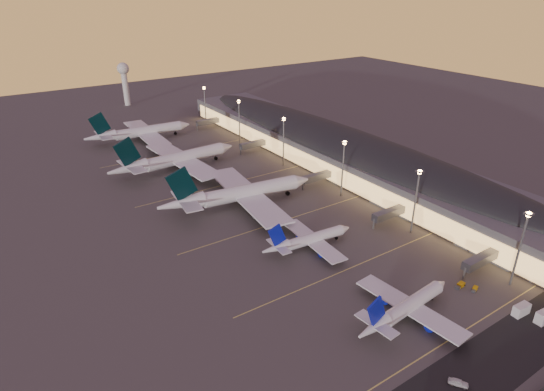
{
  "coord_description": "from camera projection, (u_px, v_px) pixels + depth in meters",
  "views": [
    {
      "loc": [
        -92.92,
        -96.25,
        86.6
      ],
      "look_at": [
        2.0,
        45.0,
        7.0
      ],
      "focal_mm": 30.0,
      "sensor_mm": 36.0,
      "label": 1
    }
  ],
  "objects": [
    {
      "name": "service_lane",
      "position": [
        490.0,
        364.0,
        113.9
      ],
      "size": [
        260.0,
        16.0,
        0.01
      ],
      "color": "black",
      "rests_on": "ground"
    },
    {
      "name": "catering_truck_a",
      "position": [
        522.0,
        310.0,
        130.48
      ],
      "size": [
        6.09,
        2.72,
        3.34
      ],
      "rotation": [
        0.0,
        0.0,
        -0.07
      ],
      "color": "silver",
      "rests_on": "ground"
    },
    {
      "name": "airliner_wide_far",
      "position": [
        140.0,
        132.0,
        273.77
      ],
      "size": [
        64.01,
        58.24,
        20.5
      ],
      "rotation": [
        0.0,
        0.0,
        -0.04
      ],
      "color": "silver",
      "rests_on": "ground"
    },
    {
      "name": "light_masts",
      "position": [
        308.0,
        144.0,
        215.62
      ],
      "size": [
        2.2,
        217.2,
        25.9
      ],
      "color": "slate",
      "rests_on": "ground"
    },
    {
      "name": "ground",
      "position": [
        340.0,
        261.0,
        156.0
      ],
      "size": [
        700.0,
        700.0,
        0.0
      ],
      "primitive_type": "plane",
      "color": "#474441"
    },
    {
      "name": "baggage_tug_b",
      "position": [
        475.0,
        289.0,
        141.17
      ],
      "size": [
        3.37,
        2.22,
        0.94
      ],
      "rotation": [
        0.0,
        0.0,
        0.34
      ],
      "color": "#C69505",
      "rests_on": "ground"
    },
    {
      "name": "airliner_wide_near",
      "position": [
        238.0,
        194.0,
        192.57
      ],
      "size": [
        69.03,
        63.36,
        22.09
      ],
      "rotation": [
        0.0,
        0.0,
        -0.12
      ],
      "color": "silver",
      "rests_on": "ground"
    },
    {
      "name": "airliner_narrow_north",
      "position": [
        308.0,
        240.0,
        162.35
      ],
      "size": [
        36.91,
        33.07,
        13.18
      ],
      "rotation": [
        0.0,
        0.0,
        -0.08
      ],
      "color": "silver",
      "rests_on": "ground"
    },
    {
      "name": "service_van_c",
      "position": [
        458.0,
        382.0,
        107.63
      ],
      "size": [
        4.13,
        4.93,
        1.59
      ],
      "primitive_type": "imported",
      "rotation": [
        0.0,
        0.0,
        0.58
      ],
      "color": "silver",
      "rests_on": "ground"
    },
    {
      "name": "airliner_narrow_south",
      "position": [
        405.0,
        308.0,
        127.99
      ],
      "size": [
        39.0,
        34.95,
        13.92
      ],
      "rotation": [
        0.0,
        0.0,
        0.09
      ],
      "color": "silver",
      "rests_on": "ground"
    },
    {
      "name": "radar_tower",
      "position": [
        124.0,
        77.0,
        347.26
      ],
      "size": [
        9.0,
        9.0,
        32.5
      ],
      "color": "silver",
      "rests_on": "ground"
    },
    {
      "name": "baggage_tug_a",
      "position": [
        460.0,
        285.0,
        142.67
      ],
      "size": [
        4.12,
        2.1,
        1.18
      ],
      "rotation": [
        0.0,
        0.0,
        0.14
      ],
      "color": "#C69505",
      "rests_on": "ground"
    },
    {
      "name": "lane_markings",
      "position": [
        275.0,
        216.0,
        186.07
      ],
      "size": [
        90.0,
        180.36,
        0.0
      ],
      "color": "#D8C659",
      "rests_on": "ground"
    },
    {
      "name": "terminal_building",
      "position": [
        337.0,
        147.0,
        238.01
      ],
      "size": [
        56.35,
        255.0,
        17.46
      ],
      "color": "#505156",
      "rests_on": "ground"
    },
    {
      "name": "airliner_wide_mid",
      "position": [
        175.0,
        159.0,
        230.2
      ],
      "size": [
        68.76,
        62.74,
        22.0
      ],
      "rotation": [
        0.0,
        0.0,
        0.07
      ],
      "color": "silver",
      "rests_on": "ground"
    }
  ]
}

